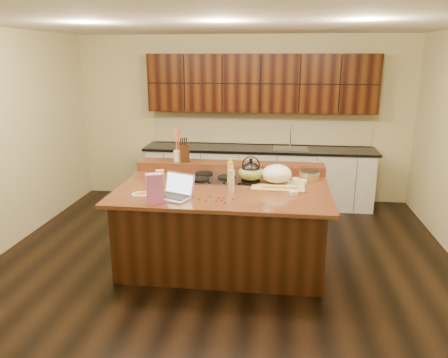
# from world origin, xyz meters

# --- Properties ---
(room) EXTENTS (5.52, 5.02, 2.72)m
(room) POSITION_xyz_m (0.00, 0.00, 1.35)
(room) COLOR black
(room) RESTS_ON ground
(island) EXTENTS (2.40, 1.60, 0.92)m
(island) POSITION_xyz_m (0.00, 0.00, 0.46)
(island) COLOR black
(island) RESTS_ON ground
(back_ledge) EXTENTS (2.40, 0.30, 0.12)m
(back_ledge) POSITION_xyz_m (0.00, 0.70, 0.98)
(back_ledge) COLOR black
(back_ledge) RESTS_ON island
(cooktop) EXTENTS (0.92, 0.52, 0.05)m
(cooktop) POSITION_xyz_m (0.00, 0.30, 0.94)
(cooktop) COLOR gray
(cooktop) RESTS_ON island
(back_counter) EXTENTS (3.70, 0.66, 2.40)m
(back_counter) POSITION_xyz_m (0.30, 2.23, 0.98)
(back_counter) COLOR silver
(back_counter) RESTS_ON ground
(kettle) EXTENTS (0.29, 0.29, 0.21)m
(kettle) POSITION_xyz_m (0.30, 0.17, 1.07)
(kettle) COLOR black
(kettle) RESTS_ON cooktop
(green_bowl) EXTENTS (0.38, 0.38, 0.17)m
(green_bowl) POSITION_xyz_m (0.30, 0.17, 1.05)
(green_bowl) COLOR olive
(green_bowl) RESTS_ON cooktop
(laptop) EXTENTS (0.44, 0.40, 0.25)m
(laptop) POSITION_xyz_m (-0.45, -0.44, 0.99)
(laptop) COLOR #B7B7BC
(laptop) RESTS_ON island
(oil_bottle) EXTENTS (0.08, 0.08, 0.27)m
(oil_bottle) POSITION_xyz_m (0.07, 0.10, 1.06)
(oil_bottle) COLOR gold
(oil_bottle) RESTS_ON island
(vinegar_bottle) EXTENTS (0.07, 0.07, 0.25)m
(vinegar_bottle) POSITION_xyz_m (0.11, -0.18, 1.04)
(vinegar_bottle) COLOR silver
(vinegar_bottle) RESTS_ON island
(wooden_tray) EXTENTS (0.61, 0.49, 0.24)m
(wooden_tray) POSITION_xyz_m (0.61, 0.14, 1.03)
(wooden_tray) COLOR tan
(wooden_tray) RESTS_ON island
(ramekin_a) EXTENTS (0.11, 0.11, 0.04)m
(ramekin_a) POSITION_xyz_m (0.79, -0.19, 0.94)
(ramekin_a) COLOR white
(ramekin_a) RESTS_ON island
(ramekin_b) EXTENTS (0.12, 0.12, 0.04)m
(ramekin_b) POSITION_xyz_m (0.91, 0.25, 0.94)
(ramekin_b) COLOR white
(ramekin_b) RESTS_ON island
(ramekin_c) EXTENTS (0.13, 0.13, 0.04)m
(ramekin_c) POSITION_xyz_m (0.83, 0.30, 0.94)
(ramekin_c) COLOR white
(ramekin_c) RESTS_ON island
(strainer_bowl) EXTENTS (0.25, 0.25, 0.09)m
(strainer_bowl) POSITION_xyz_m (0.99, 0.42, 0.97)
(strainer_bowl) COLOR #996B3F
(strainer_bowl) RESTS_ON island
(kitchen_timer) EXTENTS (0.10, 0.10, 0.07)m
(kitchen_timer) POSITION_xyz_m (0.51, -0.67, 0.96)
(kitchen_timer) COLOR silver
(kitchen_timer) RESTS_ON island
(pink_bag) EXTENTS (0.19, 0.15, 0.31)m
(pink_bag) POSITION_xyz_m (-0.61, -0.67, 1.08)
(pink_bag) COLOR #D966B7
(pink_bag) RESTS_ON island
(candy_plate) EXTENTS (0.22, 0.22, 0.01)m
(candy_plate) POSITION_xyz_m (-0.86, -0.40, 0.93)
(candy_plate) COLOR white
(candy_plate) RESTS_ON island
(package_box) EXTENTS (0.12, 0.10, 0.14)m
(package_box) POSITION_xyz_m (-0.78, 0.12, 0.99)
(package_box) COLOR gold
(package_box) RESTS_ON island
(utensil_crock) EXTENTS (0.15, 0.15, 0.14)m
(utensil_crock) POSITION_xyz_m (-0.69, 0.70, 1.11)
(utensil_crock) COLOR white
(utensil_crock) RESTS_ON back_ledge
(knife_block) EXTENTS (0.16, 0.21, 0.23)m
(knife_block) POSITION_xyz_m (-0.60, 0.70, 1.16)
(knife_block) COLOR black
(knife_block) RESTS_ON back_ledge
(gumdrop_0) EXTENTS (0.02, 0.02, 0.02)m
(gumdrop_0) POSITION_xyz_m (-0.11, -0.54, 0.93)
(gumdrop_0) COLOR red
(gumdrop_0) RESTS_ON island
(gumdrop_1) EXTENTS (0.02, 0.02, 0.02)m
(gumdrop_1) POSITION_xyz_m (0.06, -0.38, 0.93)
(gumdrop_1) COLOR #198C26
(gumdrop_1) RESTS_ON island
(gumdrop_2) EXTENTS (0.02, 0.02, 0.02)m
(gumdrop_2) POSITION_xyz_m (0.05, -0.50, 0.93)
(gumdrop_2) COLOR red
(gumdrop_2) RESTS_ON island
(gumdrop_3) EXTENTS (0.02, 0.02, 0.02)m
(gumdrop_3) POSITION_xyz_m (-0.19, -0.50, 0.93)
(gumdrop_3) COLOR #198C26
(gumdrop_3) RESTS_ON island
(gumdrop_4) EXTENTS (0.02, 0.02, 0.02)m
(gumdrop_4) POSITION_xyz_m (-0.01, -0.54, 0.93)
(gumdrop_4) COLOR red
(gumdrop_4) RESTS_ON island
(gumdrop_5) EXTENTS (0.02, 0.02, 0.02)m
(gumdrop_5) POSITION_xyz_m (0.09, -0.57, 0.93)
(gumdrop_5) COLOR #198C26
(gumdrop_5) RESTS_ON island
(gumdrop_6) EXTENTS (0.02, 0.02, 0.02)m
(gumdrop_6) POSITION_xyz_m (0.00, -0.42, 0.93)
(gumdrop_6) COLOR red
(gumdrop_6) RESTS_ON island
(gumdrop_7) EXTENTS (0.02, 0.02, 0.02)m
(gumdrop_7) POSITION_xyz_m (0.15, -0.45, 0.93)
(gumdrop_7) COLOR #198C26
(gumdrop_7) RESTS_ON island
(gumdrop_8) EXTENTS (0.02, 0.02, 0.02)m
(gumdrop_8) POSITION_xyz_m (0.05, -0.40, 0.93)
(gumdrop_8) COLOR red
(gumdrop_8) RESTS_ON island
(gumdrop_9) EXTENTS (0.02, 0.02, 0.02)m
(gumdrop_9) POSITION_xyz_m (-0.09, -0.39, 0.93)
(gumdrop_9) COLOR #198C26
(gumdrop_9) RESTS_ON island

